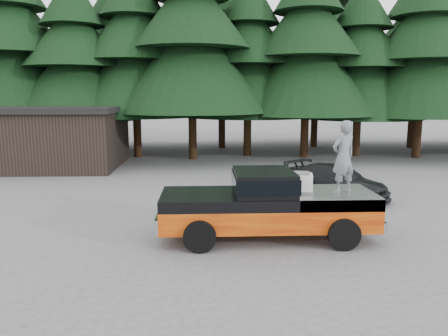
{
  "coord_description": "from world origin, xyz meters",
  "views": [
    {
      "loc": [
        -0.26,
        -12.12,
        4.0
      ],
      "look_at": [
        0.27,
        0.0,
        1.91
      ],
      "focal_mm": 35.0,
      "sensor_mm": 36.0,
      "label": 1
    }
  ],
  "objects_px": {
    "man_on_bed": "(343,157)",
    "utility_building": "(44,136)",
    "parked_car": "(336,181)",
    "air_compressor": "(299,183)",
    "pickup_truck": "(267,215)"
  },
  "relations": [
    {
      "from": "air_compressor",
      "to": "parked_car",
      "type": "relative_size",
      "value": 0.16
    },
    {
      "from": "parked_car",
      "to": "utility_building",
      "type": "relative_size",
      "value": 0.51
    },
    {
      "from": "air_compressor",
      "to": "man_on_bed",
      "type": "bearing_deg",
      "value": 2.33
    },
    {
      "from": "man_on_bed",
      "to": "utility_building",
      "type": "height_order",
      "value": "utility_building"
    },
    {
      "from": "parked_car",
      "to": "utility_building",
      "type": "xyz_separation_m",
      "value": [
        -13.85,
        7.66,
        1.04
      ]
    },
    {
      "from": "pickup_truck",
      "to": "air_compressor",
      "type": "distance_m",
      "value": 1.25
    },
    {
      "from": "air_compressor",
      "to": "parked_car",
      "type": "xyz_separation_m",
      "value": [
        2.54,
        4.89,
        -0.95
      ]
    },
    {
      "from": "man_on_bed",
      "to": "parked_car",
      "type": "xyz_separation_m",
      "value": [
        1.41,
        5.08,
        -1.69
      ]
    },
    {
      "from": "pickup_truck",
      "to": "parked_car",
      "type": "bearing_deg",
      "value": 54.9
    },
    {
      "from": "man_on_bed",
      "to": "utility_building",
      "type": "bearing_deg",
      "value": -68.82
    },
    {
      "from": "utility_building",
      "to": "parked_car",
      "type": "bearing_deg",
      "value": -28.95
    },
    {
      "from": "man_on_bed",
      "to": "air_compressor",
      "type": "bearing_deg",
      "value": -32.36
    },
    {
      "from": "man_on_bed",
      "to": "utility_building",
      "type": "relative_size",
      "value": 0.23
    },
    {
      "from": "air_compressor",
      "to": "utility_building",
      "type": "relative_size",
      "value": 0.08
    },
    {
      "from": "pickup_truck",
      "to": "utility_building",
      "type": "relative_size",
      "value": 0.71
    }
  ]
}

